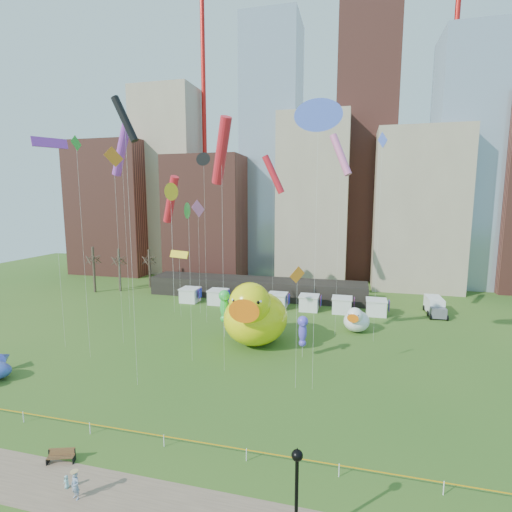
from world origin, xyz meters
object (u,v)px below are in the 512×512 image
(big_duck, at_px, (254,315))
(seahorse_purple, at_px, (303,329))
(park_bench, at_px, (61,455))
(woman, at_px, (75,486))
(toddler, at_px, (66,482))
(lamppost, at_px, (297,487))
(seahorse_green, at_px, (224,303))
(small_duck, at_px, (356,320))
(box_truck, at_px, (435,306))

(big_duck, distance_m, seahorse_purple, 6.43)
(park_bench, height_order, woman, woman)
(woman, bearing_deg, toddler, 167.33)
(park_bench, height_order, lamppost, lamppost)
(big_duck, distance_m, seahorse_green, 4.69)
(toddler, bearing_deg, seahorse_purple, 70.33)
(seahorse_green, distance_m, toddler, 26.96)
(seahorse_purple, xyz_separation_m, woman, (-10.03, -23.32, -2.42))
(small_duck, xyz_separation_m, lamppost, (-2.96, -33.20, 1.72))
(small_duck, xyz_separation_m, seahorse_green, (-16.06, -6.00, 2.74))
(small_duck, xyz_separation_m, box_truck, (11.46, 10.85, -0.32))
(big_duck, bearing_deg, toddler, -102.69)
(woman, relative_size, toddler, 2.05)
(small_duck, xyz_separation_m, toddler, (-16.87, -32.66, -1.18))
(small_duck, relative_size, seahorse_purple, 1.03)
(small_duck, height_order, box_truck, small_duck)
(lamppost, height_order, box_truck, lamppost)
(big_duck, relative_size, seahorse_green, 1.72)
(seahorse_purple, relative_size, box_truck, 0.79)
(seahorse_green, xyz_separation_m, lamppost, (13.11, -27.20, -1.02))
(seahorse_green, bearing_deg, small_duck, -3.75)
(seahorse_green, xyz_separation_m, toddler, (-0.81, -26.66, -3.91))
(seahorse_green, bearing_deg, toddler, -115.97)
(small_duck, relative_size, woman, 2.93)
(seahorse_green, bearing_deg, seahorse_purple, -44.95)
(seahorse_green, distance_m, box_truck, 32.42)
(big_duck, distance_m, woman, 26.09)
(seahorse_purple, xyz_separation_m, lamppost, (2.76, -23.29, 0.05))
(seahorse_purple, distance_m, park_bench, 24.82)
(big_duck, relative_size, box_truck, 1.76)
(seahorse_purple, bearing_deg, woman, -120.11)
(small_duck, distance_m, woman, 36.78)
(park_bench, xyz_separation_m, lamppost, (15.91, -2.42, 2.83))
(box_truck, relative_size, woman, 3.57)
(lamppost, bearing_deg, park_bench, 171.34)
(woman, bearing_deg, box_truck, 72.58)
(seahorse_green, distance_m, park_bench, 25.23)
(big_duck, height_order, seahorse_purple, big_duck)
(big_duck, distance_m, park_bench, 24.46)
(lamppost, bearing_deg, big_duck, 108.88)
(big_duck, xyz_separation_m, seahorse_purple, (5.99, -2.30, -0.41))
(big_duck, distance_m, lamppost, 27.05)
(woman, bearing_deg, lamppost, 14.39)
(lamppost, bearing_deg, small_duck, 84.91)
(seahorse_purple, bearing_deg, seahorse_green, 152.45)
(seahorse_purple, height_order, toddler, seahorse_purple)
(big_duck, distance_m, small_duck, 14.12)
(woman, xyz_separation_m, toddler, (-1.12, 0.57, -0.43))
(small_duck, height_order, seahorse_green, seahorse_green)
(big_duck, relative_size, park_bench, 5.78)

